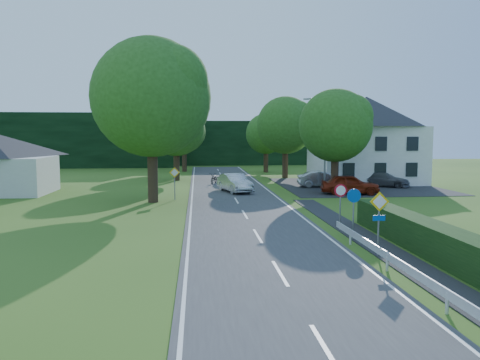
{
  "coord_description": "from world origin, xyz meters",
  "views": [
    {
      "loc": [
        -2.83,
        -9.64,
        4.82
      ],
      "look_at": [
        -0.18,
        19.16,
        2.02
      ],
      "focal_mm": 35.0,
      "sensor_mm": 36.0,
      "label": 1
    }
  ],
  "objects": [
    {
      "name": "parked_car_silver_a",
      "position": [
        8.58,
        32.21,
        0.77
      ],
      "size": [
        4.52,
        1.89,
        1.45
      ],
      "primitive_type": "imported",
      "rotation": [
        0.0,
        0.0,
        1.49
      ],
      "color": "#A1A0A5",
      "rests_on": "parking_pad"
    },
    {
      "name": "road",
      "position": [
        0.0,
        20.0,
        0.02
      ],
      "size": [
        7.0,
        80.0,
        0.04
      ],
      "primitive_type": "cube",
      "color": "#39393C",
      "rests_on": "ground"
    },
    {
      "name": "line_centre",
      "position": [
        0.0,
        20.0,
        0.04
      ],
      "size": [
        0.12,
        80.0,
        0.01
      ],
      "primitive_type": null,
      "color": "white",
      "rests_on": "road"
    },
    {
      "name": "line_edge_right",
      "position": [
        3.25,
        20.0,
        0.04
      ],
      "size": [
        0.12,
        80.0,
        0.01
      ],
      "primitive_type": "cube",
      "color": "white",
      "rests_on": "road"
    },
    {
      "name": "sign_priority_right",
      "position": [
        4.3,
        7.98,
        1.8
      ],
      "size": [
        0.78,
        0.09,
        2.59
      ],
      "color": "gray",
      "rests_on": "ground"
    },
    {
      "name": "moving_car",
      "position": [
        0.3,
        29.15,
        0.81
      ],
      "size": [
        2.89,
        4.93,
        1.54
      ],
      "primitive_type": "imported",
      "rotation": [
        0.0,
        0.0,
        0.29
      ],
      "color": "silver",
      "rests_on": "road"
    },
    {
      "name": "treeline_left",
      "position": [
        -28.0,
        62.0,
        4.0
      ],
      "size": [
        44.0,
        6.0,
        8.0
      ],
      "primitive_type": "cube",
      "color": "black",
      "rests_on": "ground"
    },
    {
      "name": "house_white",
      "position": [
        14.0,
        36.0,
        4.41
      ],
      "size": [
        10.6,
        8.4,
        8.6
      ],
      "color": "silver",
      "rests_on": "ground"
    },
    {
      "name": "tree_left_back",
      "position": [
        -4.5,
        52.0,
        4.04
      ],
      "size": [
        6.6,
        6.6,
        8.07
      ],
      "primitive_type": null,
      "color": "#275018",
      "rests_on": "ground"
    },
    {
      "name": "ground",
      "position": [
        0.0,
        0.0,
        0.0
      ],
      "size": [
        160.0,
        160.0,
        0.0
      ],
      "primitive_type": "plane",
      "color": "#2F5418",
      "rests_on": "ground"
    },
    {
      "name": "tree_right_far",
      "position": [
        7.0,
        42.0,
        4.54
      ],
      "size": [
        7.4,
        7.4,
        9.09
      ],
      "primitive_type": null,
      "color": "#275018",
      "rests_on": "ground"
    },
    {
      "name": "sign_priority_left",
      "position": [
        -4.5,
        24.98,
        1.72
      ],
      "size": [
        0.78,
        0.09,
        2.44
      ],
      "color": "gray",
      "rests_on": "ground"
    },
    {
      "name": "tree_right_back",
      "position": [
        6.0,
        50.0,
        3.78
      ],
      "size": [
        6.2,
        6.2,
        7.56
      ],
      "primitive_type": null,
      "color": "#275018",
      "rests_on": "ground"
    },
    {
      "name": "tree_main",
      "position": [
        -6.0,
        24.0,
        5.82
      ],
      "size": [
        9.4,
        9.4,
        11.64
      ],
      "primitive_type": null,
      "color": "#275018",
      "rests_on": "ground"
    },
    {
      "name": "parked_car_grey",
      "position": [
        14.38,
        32.0,
        0.7
      ],
      "size": [
        4.85,
        4.07,
        1.33
      ],
      "primitive_type": "imported",
      "rotation": [
        0.0,
        0.0,
        0.99
      ],
      "color": "#57575D",
      "rests_on": "parking_pad"
    },
    {
      "name": "treeline_right",
      "position": [
        8.0,
        66.0,
        3.5
      ],
      "size": [
        30.0,
        5.0,
        7.0
      ],
      "primitive_type": "cube",
      "color": "black",
      "rests_on": "ground"
    },
    {
      "name": "parked_car_red",
      "position": [
        9.45,
        26.86,
        0.83
      ],
      "size": [
        4.92,
        2.66,
        1.59
      ],
      "primitive_type": "imported",
      "rotation": [
        0.0,
        0.0,
        1.39
      ],
      "color": "maroon",
      "rests_on": "parking_pad"
    },
    {
      "name": "parasol",
      "position": [
        9.62,
        33.08,
        0.88
      ],
      "size": [
        1.85,
        1.88,
        1.69
      ],
      "primitive_type": "imported",
      "rotation": [
        0.0,
        0.0,
        0.0
      ],
      "color": "#A91C0D",
      "rests_on": "parking_pad"
    },
    {
      "name": "tree_left_far",
      "position": [
        -5.0,
        40.0,
        4.29
      ],
      "size": [
        7.0,
        7.0,
        8.58
      ],
      "primitive_type": null,
      "color": "#275018",
      "rests_on": "ground"
    },
    {
      "name": "motorcycle",
      "position": [
        -1.2,
        35.9,
        0.58
      ],
      "size": [
        1.25,
        2.16,
        1.07
      ],
      "primitive_type": "imported",
      "rotation": [
        0.0,
        0.0,
        -0.28
      ],
      "color": "black",
      "rests_on": "road"
    },
    {
      "name": "parking_pad",
      "position": [
        12.0,
        33.0,
        0.02
      ],
      "size": [
        14.0,
        16.0,
        0.04
      ],
      "primitive_type": "cube",
      "color": "#252527",
      "rests_on": "ground"
    },
    {
      "name": "tree_right_mid",
      "position": [
        8.5,
        28.0,
        4.29
      ],
      "size": [
        7.0,
        7.0,
        8.58
      ],
      "primitive_type": null,
      "color": "#275018",
      "rests_on": "ground"
    },
    {
      "name": "line_edge_left",
      "position": [
        -3.25,
        20.0,
        0.04
      ],
      "size": [
        0.12,
        80.0,
        0.01
      ],
      "primitive_type": "cube",
      "color": "white",
      "rests_on": "road"
    },
    {
      "name": "streetlight",
      "position": [
        8.06,
        30.0,
        4.46
      ],
      "size": [
        2.03,
        0.18,
        8.0
      ],
      "color": "gray",
      "rests_on": "ground"
    },
    {
      "name": "sign_speed_limit",
      "position": [
        4.3,
        12.97,
        1.77
      ],
      "size": [
        0.64,
        0.11,
        2.37
      ],
      "color": "gray",
      "rests_on": "ground"
    },
    {
      "name": "sign_roundabout",
      "position": [
        4.3,
        10.98,
        1.67
      ],
      "size": [
        0.64,
        0.08,
        2.37
      ],
      "color": "gray",
      "rests_on": "ground"
    },
    {
      "name": "parked_car_silver_b",
      "position": [
        14.98,
        34.0,
        0.79
      ],
      "size": [
        5.57,
        2.83,
        1.51
      ],
      "primitive_type": "imported",
      "rotation": [
        0.0,
        0.0,
        1.51
      ],
      "color": "silver",
      "rests_on": "parking_pad"
    }
  ]
}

